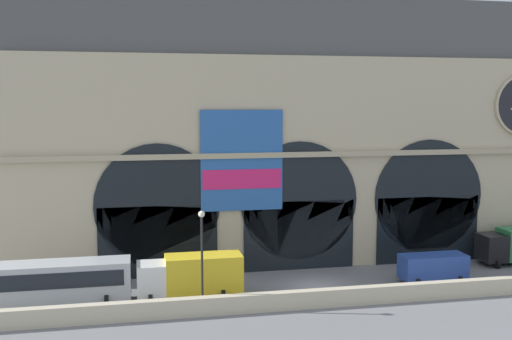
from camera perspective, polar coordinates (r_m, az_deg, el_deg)
The scene contains 7 objects.
ground_plane at distance 46.54m, azimuth 5.81°, elevation -11.11°, with size 200.00×200.00×0.00m, color slate.
quay_parapet_wall at distance 42.40m, azimuth 7.61°, elevation -12.03°, with size 90.00×0.70×1.24m, color beige.
station_building at distance 51.83m, azimuth 3.46°, elevation 3.24°, with size 49.24×5.75×22.88m.
bus_west at distance 43.94m, azimuth -19.25°, elevation -10.09°, with size 11.00×3.25×3.10m.
box_truck_midwest at distance 43.60m, azimuth -6.23°, elevation -10.00°, with size 7.50×2.91×3.12m.
van_mideast at distance 49.15m, azimuth 16.65°, elevation -8.88°, with size 5.20×2.48×2.20m.
street_lamp_quayside at distance 40.15m, azimuth -5.22°, elevation -7.43°, with size 0.44×0.44×6.90m.
Camera 1 is at (-13.29, -42.32, 14.09)m, focal length 41.61 mm.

